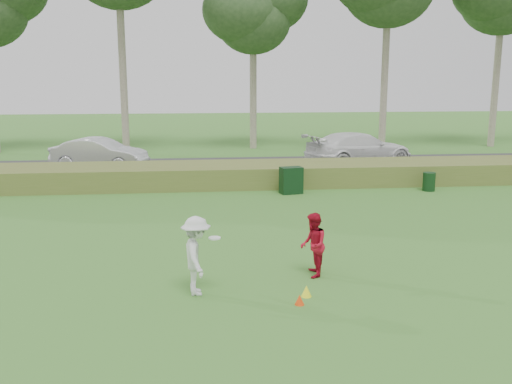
{
  "coord_description": "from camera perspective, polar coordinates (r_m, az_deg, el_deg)",
  "views": [
    {
      "loc": [
        -1.76,
        -12.51,
        4.72
      ],
      "look_at": [
        0.0,
        4.0,
        1.3
      ],
      "focal_mm": 40.0,
      "sensor_mm": 36.0,
      "label": 1
    }
  ],
  "objects": [
    {
      "name": "player_red",
      "position": [
        13.6,
        5.74,
        -5.3
      ],
      "size": [
        0.68,
        0.82,
        1.54
      ],
      "primitive_type": "imported",
      "rotation": [
        0.0,
        0.0,
        -1.7
      ],
      "color": "#AE0E24",
      "rests_on": "ground"
    },
    {
      "name": "ground",
      "position": [
        13.48,
        1.82,
        -8.85
      ],
      "size": [
        120.0,
        120.0,
        0.0
      ],
      "primitive_type": "plane",
      "color": "#327025",
      "rests_on": "ground"
    },
    {
      "name": "trash_bin",
      "position": [
        24.64,
        16.91,
        1.0
      ],
      "size": [
        0.67,
        0.67,
        0.77
      ],
      "primitive_type": "cylinder",
      "rotation": [
        0.0,
        0.0,
        0.41
      ],
      "color": "black",
      "rests_on": "ground"
    },
    {
      "name": "cone_yellow",
      "position": [
        12.57,
        5.06,
        -9.84
      ],
      "size": [
        0.23,
        0.23,
        0.25
      ],
      "primitive_type": "cone",
      "color": "#FEFF1A",
      "rests_on": "ground"
    },
    {
      "name": "car_right",
      "position": [
        30.54,
        10.27,
        4.29
      ],
      "size": [
        6.31,
        4.02,
        1.7
      ],
      "primitive_type": "imported",
      "rotation": [
        0.0,
        0.0,
        1.87
      ],
      "color": "white",
      "rests_on": "park_road"
    },
    {
      "name": "reed_strip",
      "position": [
        24.94,
        -1.95,
        1.77
      ],
      "size": [
        80.0,
        3.0,
        0.9
      ],
      "primitive_type": "cube",
      "color": "#556528",
      "rests_on": "ground"
    },
    {
      "name": "utility_cabinet",
      "position": [
        23.06,
        3.53,
        1.17
      ],
      "size": [
        0.96,
        0.71,
        1.08
      ],
      "primitive_type": "cube",
      "rotation": [
        0.0,
        0.0,
        0.22
      ],
      "color": "black",
      "rests_on": "ground"
    },
    {
      "name": "player_white",
      "position": [
        12.51,
        -5.98,
        -6.35
      ],
      "size": [
        0.91,
        1.18,
        1.74
      ],
      "rotation": [
        0.0,
        0.0,
        1.67
      ],
      "color": "silver",
      "rests_on": "ground"
    },
    {
      "name": "car_mid",
      "position": [
        29.68,
        -15.38,
        3.71
      ],
      "size": [
        5.02,
        2.95,
        1.56
      ],
      "primitive_type": "imported",
      "rotation": [
        0.0,
        0.0,
        1.28
      ],
      "color": "silver",
      "rests_on": "park_road"
    },
    {
      "name": "cone_orange",
      "position": [
        12.15,
        4.38,
        -10.69
      ],
      "size": [
        0.2,
        0.2,
        0.22
      ],
      "primitive_type": "cone",
      "color": "#F6420C",
      "rests_on": "ground"
    },
    {
      "name": "tree_4",
      "position": [
        37.4,
        -0.29,
        17.58
      ],
      "size": [
        6.24,
        6.24,
        11.5
      ],
      "color": "gray",
      "rests_on": "ground"
    },
    {
      "name": "park_road",
      "position": [
        29.93,
        -2.64,
        2.61
      ],
      "size": [
        80.0,
        6.0,
        0.06
      ],
      "primitive_type": "cube",
      "color": "#2D2D2D",
      "rests_on": "ground"
    }
  ]
}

